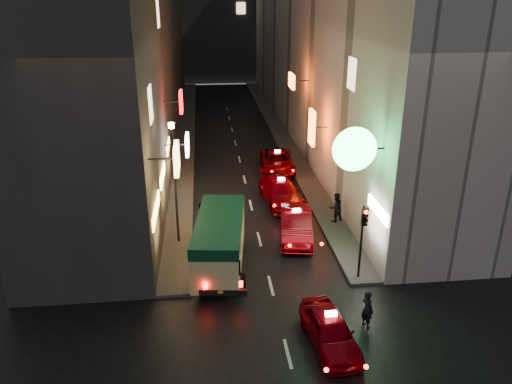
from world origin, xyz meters
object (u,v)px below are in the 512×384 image
object	(u,v)px
pedestrian_crossing	(368,307)
traffic_light	(363,227)
minibus	(220,237)
lamp_post	(174,176)
taxi_near	(330,328)

from	to	relation	value
pedestrian_crossing	traffic_light	xyz separation A→B (m)	(0.70, 3.21, 1.80)
minibus	lamp_post	xyz separation A→B (m)	(-2.05, 2.69, 2.12)
pedestrian_crossing	taxi_near	bearing A→B (deg)	95.67
taxi_near	traffic_light	distance (m)	5.17
taxi_near	traffic_light	world-z (taller)	traffic_light
taxi_near	minibus	bearing A→B (deg)	122.10
minibus	lamp_post	size ratio (longest dim) A/B	0.98
pedestrian_crossing	lamp_post	xyz separation A→B (m)	(-7.50, 7.74, 2.84)
traffic_light	lamp_post	size ratio (longest dim) A/B	0.56
traffic_light	minibus	bearing A→B (deg)	163.36
taxi_near	pedestrian_crossing	distance (m)	1.95
pedestrian_crossing	minibus	bearing A→B (deg)	23.96
traffic_light	pedestrian_crossing	bearing A→B (deg)	-102.30
minibus	pedestrian_crossing	size ratio (longest dim) A/B	3.45
lamp_post	minibus	bearing A→B (deg)	-52.74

